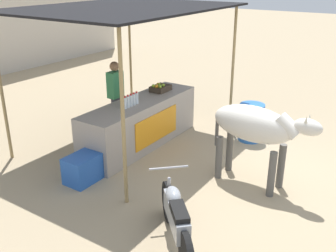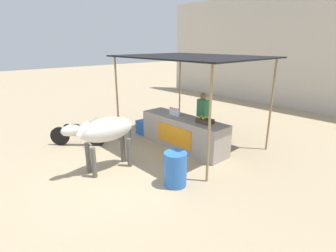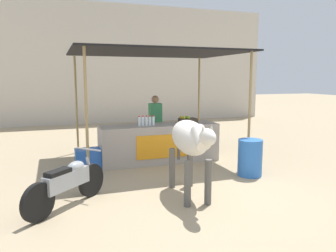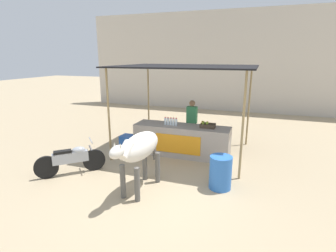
% 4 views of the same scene
% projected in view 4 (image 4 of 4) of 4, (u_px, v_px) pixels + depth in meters
% --- Properties ---
extents(ground_plane, '(60.00, 60.00, 0.00)m').
position_uv_depth(ground_plane, '(156.00, 185.00, 6.41)').
color(ground_plane, tan).
extents(building_wall_far, '(16.00, 0.50, 5.50)m').
position_uv_depth(building_wall_far, '(222.00, 62.00, 14.85)').
color(building_wall_far, beige).
rests_on(building_wall_far, ground).
extents(stall_counter, '(3.00, 0.82, 0.96)m').
position_uv_depth(stall_counter, '(182.00, 140.00, 8.29)').
color(stall_counter, '#9E9389').
rests_on(stall_counter, ground).
extents(stall_awning, '(4.20, 3.20, 2.78)m').
position_uv_depth(stall_awning, '(185.00, 69.00, 8.00)').
color(stall_awning, black).
rests_on(stall_awning, ground).
extents(water_bottle_row, '(0.43, 0.07, 0.25)m').
position_uv_depth(water_bottle_row, '(171.00, 122.00, 8.20)').
color(water_bottle_row, silver).
rests_on(water_bottle_row, stall_counter).
extents(fruit_crate, '(0.44, 0.32, 0.18)m').
position_uv_depth(fruit_crate, '(207.00, 125.00, 7.94)').
color(fruit_crate, '#3F3326').
rests_on(fruit_crate, stall_counter).
extents(vendor_behind_counter, '(0.34, 0.22, 1.65)m').
position_uv_depth(vendor_behind_counter, '(192.00, 124.00, 8.84)').
color(vendor_behind_counter, '#383842').
rests_on(vendor_behind_counter, ground).
extents(cooler_box, '(0.60, 0.44, 0.48)m').
position_uv_depth(cooler_box, '(130.00, 142.00, 8.84)').
color(cooler_box, blue).
rests_on(cooler_box, ground).
extents(water_barrel, '(0.52, 0.52, 0.80)m').
position_uv_depth(water_barrel, '(220.00, 172.00, 6.18)').
color(water_barrel, blue).
rests_on(water_barrel, ground).
extents(cow, '(0.64, 1.84, 1.44)m').
position_uv_depth(cow, '(139.00, 149.00, 5.90)').
color(cow, silver).
rests_on(cow, ground).
extents(motorcycle_parked, '(1.35, 1.31, 0.90)m').
position_uv_depth(motorcycle_parked, '(71.00, 159.00, 6.92)').
color(motorcycle_parked, black).
rests_on(motorcycle_parked, ground).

